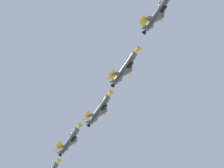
% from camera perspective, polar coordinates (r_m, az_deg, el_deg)
% --- Properties ---
extents(fighter_jet_left_wing, '(9.37, 14.88, 7.36)m').
position_cam_1_polar(fighter_jet_left_wing, '(144.89, 5.15, 8.00)').
color(fighter_jet_left_wing, '#4C5666').
extents(fighter_jet_right_wing, '(9.47, 14.88, 7.14)m').
position_cam_1_polar(fighter_jet_right_wing, '(151.00, 1.47, 1.86)').
color(fighter_jet_right_wing, '#4C5666').
extents(fighter_jet_left_outer, '(9.52, 14.88, 7.02)m').
position_cam_1_polar(fighter_jet_left_outer, '(161.32, -1.40, -2.84)').
color(fighter_jet_left_outer, '#4C5666').
extents(fighter_jet_right_outer, '(9.36, 14.88, 7.38)m').
position_cam_1_polar(fighter_jet_right_outer, '(172.51, -4.74, -6.29)').
color(fighter_jet_right_outer, '#4C5666').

